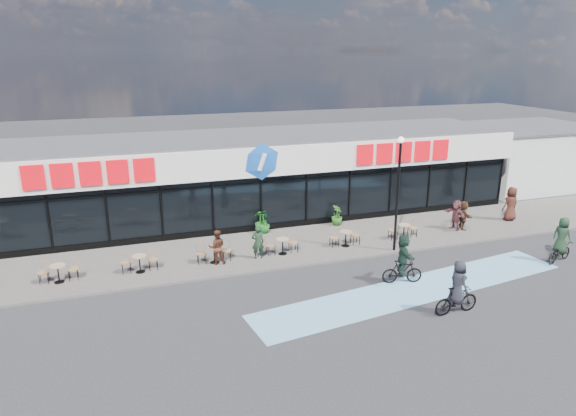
{
  "coord_description": "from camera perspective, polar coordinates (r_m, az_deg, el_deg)",
  "views": [
    {
      "loc": [
        -6.73,
        -17.42,
        9.07
      ],
      "look_at": [
        0.3,
        3.5,
        2.29
      ],
      "focal_mm": 32.0,
      "sensor_mm": 36.0,
      "label": 1
    }
  ],
  "objects": [
    {
      "name": "bistro_set_5",
      "position": [
        24.75,
        6.34,
        -3.15
      ],
      "size": [
        1.54,
        0.62,
        0.9
      ],
      "color": "tan",
      "rests_on": "sidewalk"
    },
    {
      "name": "potted_plant_mid",
      "position": [
        26.41,
        -3.02,
        -1.46
      ],
      "size": [
        0.79,
        0.79,
        1.17
      ],
      "primitive_type": "imported",
      "rotation": [
        0.0,
        0.0,
        3.39
      ],
      "color": "#1C601B",
      "rests_on": "sidewalk"
    },
    {
      "name": "cyclist_a",
      "position": [
        21.27,
        12.65,
        -5.74
      ],
      "size": [
        1.71,
        1.6,
        2.1
      ],
      "color": "black",
      "rests_on": "ground"
    },
    {
      "name": "patron_left",
      "position": [
        23.03,
        -3.37,
        -3.82
      ],
      "size": [
        0.61,
        0.44,
        1.54
      ],
      "primitive_type": "imported",
      "rotation": [
        0.0,
        0.0,
        3.0
      ],
      "color": "#1B321E",
      "rests_on": "sidewalk"
    },
    {
      "name": "pedestrian_b",
      "position": [
        28.25,
        18.91,
        -0.76
      ],
      "size": [
        0.78,
        1.48,
        1.53
      ],
      "primitive_type": "imported",
      "rotation": [
        0.0,
        0.0,
        1.33
      ],
      "color": "#472D19",
      "rests_on": "sidewalk"
    },
    {
      "name": "building",
      "position": [
        28.96,
        -4.63,
        3.58
      ],
      "size": [
        30.6,
        6.57,
        4.75
      ],
      "color": "black",
      "rests_on": "ground"
    },
    {
      "name": "ground",
      "position": [
        20.76,
        2.32,
        -8.84
      ],
      "size": [
        120.0,
        120.0,
        0.0
      ],
      "primitive_type": "plane",
      "color": "#28282B",
      "rests_on": "ground"
    },
    {
      "name": "pedestrian_c",
      "position": [
        30.64,
        23.52,
        0.44
      ],
      "size": [
        0.96,
        0.67,
        1.88
      ],
      "primitive_type": "imported",
      "rotation": [
        0.0,
        0.0,
        3.22
      ],
      "color": "#3F1D16",
      "rests_on": "sidewalk"
    },
    {
      "name": "cyclist_b",
      "position": [
        25.85,
        28.02,
        -3.68
      ],
      "size": [
        1.86,
        1.11,
        2.09
      ],
      "color": "black",
      "rests_on": "ground"
    },
    {
      "name": "bike_lane",
      "position": [
        21.23,
        14.07,
        -8.75
      ],
      "size": [
        14.17,
        4.13,
        0.01
      ],
      "primitive_type": "cube",
      "rotation": [
        0.0,
        0.0,
        0.14
      ],
      "color": "#6EACD0",
      "rests_on": "ground"
    },
    {
      "name": "bistro_set_1",
      "position": [
        22.83,
        -24.17,
        -6.4
      ],
      "size": [
        1.54,
        0.62,
        0.9
      ],
      "color": "tan",
      "rests_on": "sidewalk"
    },
    {
      "name": "bistro_set_4",
      "position": [
        23.66,
        -0.67,
        -4.01
      ],
      "size": [
        1.54,
        0.62,
        0.9
      ],
      "color": "tan",
      "rests_on": "sidewalk"
    },
    {
      "name": "bistro_set_6",
      "position": [
        26.19,
        12.65,
        -2.33
      ],
      "size": [
        1.54,
        0.62,
        0.9
      ],
      "color": "tan",
      "rests_on": "sidewalk"
    },
    {
      "name": "bistro_set_2",
      "position": [
        22.67,
        -16.18,
        -5.69
      ],
      "size": [
        1.54,
        0.62,
        0.9
      ],
      "color": "tan",
      "rests_on": "sidewalk"
    },
    {
      "name": "pedestrian_a",
      "position": [
        28.1,
        18.16,
        -0.71
      ],
      "size": [
        0.64,
        1.52,
        1.59
      ],
      "primitive_type": "imported",
      "rotation": [
        0.0,
        0.0,
        -1.45
      ],
      "color": "brown",
      "rests_on": "sidewalk"
    },
    {
      "name": "bistro_set_3",
      "position": [
        22.95,
        -8.25,
        -4.88
      ],
      "size": [
        1.54,
        0.62,
        0.9
      ],
      "color": "tan",
      "rests_on": "sidewalk"
    },
    {
      "name": "sidewalk",
      "position": [
        24.64,
        -1.41,
        -4.4
      ],
      "size": [
        44.0,
        5.0,
        0.1
      ],
      "primitive_type": "cube",
      "color": "#605B55",
      "rests_on": "ground"
    },
    {
      "name": "patron_right",
      "position": [
        22.64,
        -7.9,
        -4.31
      ],
      "size": [
        0.85,
        0.72,
        1.56
      ],
      "primitive_type": "imported",
      "rotation": [
        0.0,
        0.0,
        2.96
      ],
      "color": "#4E2A1C",
      "rests_on": "sidewalk"
    },
    {
      "name": "potted_plant_right",
      "position": [
        27.56,
        5.46,
        -0.82
      ],
      "size": [
        0.85,
        0.85,
        1.07
      ],
      "primitive_type": "imported",
      "rotation": [
        0.0,
        0.0,
        0.89
      ],
      "color": "#235418",
      "rests_on": "sidewalk"
    },
    {
      "name": "cyclist_c",
      "position": [
        19.46,
        18.29,
        -8.94
      ],
      "size": [
        1.79,
        0.79,
        2.05
      ],
      "color": "black",
      "rests_on": "ground"
    },
    {
      "name": "potted_plant_left",
      "position": [
        26.28,
        -2.66,
        -1.68
      ],
      "size": [
        0.82,
        0.82,
        1.06
      ],
      "primitive_type": "imported",
      "rotation": [
        0.0,
        0.0,
        2.58
      ],
      "color": "#18571B",
      "rests_on": "sidewalk"
    },
    {
      "name": "neighbour_building",
      "position": [
        39.98,
        24.89,
        5.4
      ],
      "size": [
        9.2,
        7.2,
        4.11
      ],
      "color": "silver",
      "rests_on": "ground"
    },
    {
      "name": "lamp_post",
      "position": [
        23.75,
        12.14,
        2.54
      ],
      "size": [
        0.28,
        0.28,
        5.35
      ],
      "color": "black",
      "rests_on": "sidewalk"
    }
  ]
}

